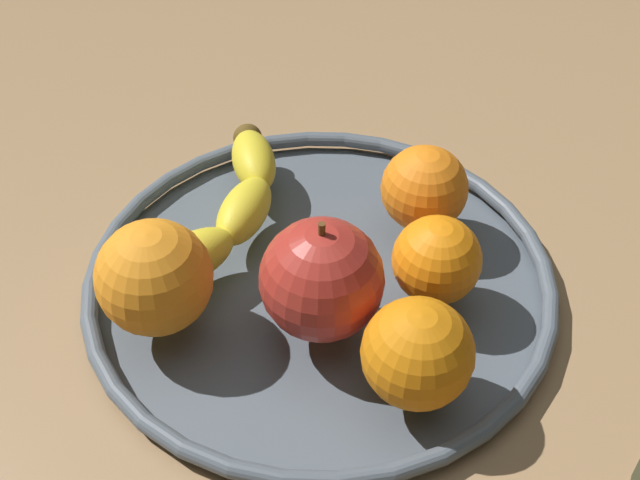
{
  "coord_description": "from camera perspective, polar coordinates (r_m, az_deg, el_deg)",
  "views": [
    {
      "loc": [
        -38.43,
        -13.03,
        44.07
      ],
      "look_at": [
        0.0,
        0.0,
        4.8
      ],
      "focal_mm": 46.98,
      "sensor_mm": 36.0,
      "label": 1
    }
  ],
  "objects": [
    {
      "name": "ground_plane",
      "position": [
        0.61,
        0.0,
        -4.57
      ],
      "size": [
        166.03,
        166.03,
        4.0
      ],
      "primitive_type": "cube",
      "color": "#9E7851"
    },
    {
      "name": "apple",
      "position": [
        0.53,
        0.12,
        -2.71
      ],
      "size": [
        7.99,
        7.99,
        8.79
      ],
      "color": "#B12D24",
      "rests_on": "fruit_bowl"
    },
    {
      "name": "orange_front_right",
      "position": [
        0.61,
        7.12,
        3.5
      ],
      "size": [
        6.33,
        6.33,
        6.33
      ],
      "primitive_type": "sphere",
      "color": "orange",
      "rests_on": "fruit_bowl"
    },
    {
      "name": "orange_center",
      "position": [
        0.56,
        7.95,
        -1.36
      ],
      "size": [
        6.0,
        6.0,
        6.0
      ],
      "primitive_type": "sphere",
      "color": "orange",
      "rests_on": "fruit_bowl"
    },
    {
      "name": "fruit_bowl",
      "position": [
        0.59,
        0.0,
        -2.7
      ],
      "size": [
        33.25,
        33.25,
        1.8
      ],
      "color": "#515B65",
      "rests_on": "ground_plane"
    },
    {
      "name": "orange_back_right",
      "position": [
        0.54,
        -11.22,
        -2.52
      ],
      "size": [
        7.55,
        7.55,
        7.55
      ],
      "primitive_type": "sphere",
      "color": "orange",
      "rests_on": "fruit_bowl"
    },
    {
      "name": "banana",
      "position": [
        0.62,
        -6.04,
        2.45
      ],
      "size": [
        18.96,
        6.55,
        3.29
      ],
      "rotation": [
        0.0,
        0.0,
        -0.01
      ],
      "color": "yellow",
      "rests_on": "fruit_bowl"
    },
    {
      "name": "orange_back_left",
      "position": [
        0.5,
        6.66,
        -7.68
      ],
      "size": [
        6.79,
        6.79,
        6.79
      ],
      "primitive_type": "sphere",
      "color": "orange",
      "rests_on": "fruit_bowl"
    }
  ]
}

